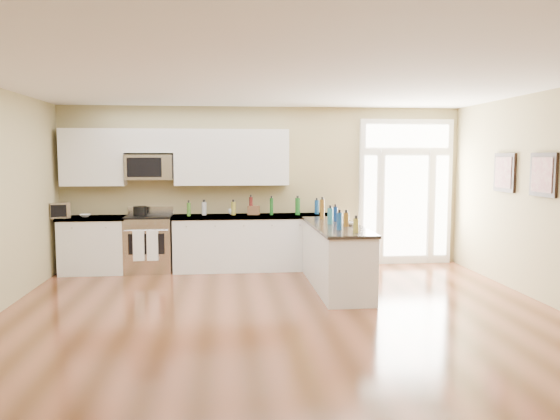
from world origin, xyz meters
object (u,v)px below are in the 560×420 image
(kitchen_range, at_px, (149,243))
(stockpot, at_px, (140,210))
(toaster_oven, at_px, (61,210))
(peninsula_cabinet, at_px, (336,259))

(kitchen_range, bearing_deg, stockpot, 159.62)
(stockpot, relative_size, toaster_oven, 0.74)
(peninsula_cabinet, height_order, stockpot, stockpot)
(peninsula_cabinet, relative_size, stockpot, 10.40)
(kitchen_range, height_order, stockpot, stockpot)
(peninsula_cabinet, xyz_separation_m, kitchen_range, (-2.90, 1.45, 0.04))
(peninsula_cabinet, distance_m, kitchen_range, 3.24)
(peninsula_cabinet, relative_size, toaster_oven, 7.65)
(stockpot, bearing_deg, toaster_oven, -171.75)
(stockpot, distance_m, toaster_oven, 1.24)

